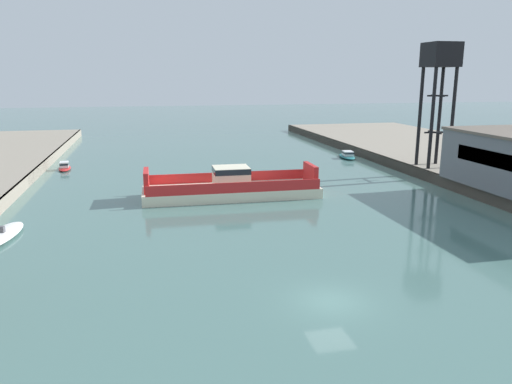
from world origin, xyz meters
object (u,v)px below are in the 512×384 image
at_px(chain_ferry, 231,187).
at_px(moored_boat_near_right, 347,155).
at_px(moored_boat_near_left, 65,167).
at_px(crane_tower, 440,67).
at_px(moored_boat_mid_left, 0,236).

distance_m(chain_ferry, moored_boat_near_right, 31.45).
height_order(moored_boat_near_left, moored_boat_near_right, moored_boat_near_right).
relative_size(chain_ferry, crane_tower, 1.23).
distance_m(moored_boat_near_right, crane_tower, 21.76).
bearing_deg(moored_boat_near_right, moored_boat_mid_left, -143.98).
distance_m(chain_ferry, moored_boat_mid_left, 23.11).
bearing_deg(moored_boat_near_right, moored_boat_near_left, -179.13).
relative_size(chain_ferry, moored_boat_mid_left, 2.41).
distance_m(chain_ferry, moored_boat_near_left, 29.15).
bearing_deg(moored_boat_near_left, moored_boat_near_right, 0.87).
relative_size(chain_ferry, moored_boat_near_right, 3.15).
bearing_deg(moored_boat_mid_left, moored_boat_near_left, 88.96).
xyz_separation_m(chain_ferry, moored_boat_mid_left, (-20.79, -10.07, -0.74)).
bearing_deg(moored_boat_mid_left, moored_boat_near_right, 36.02).
bearing_deg(crane_tower, moored_boat_near_left, 161.92).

